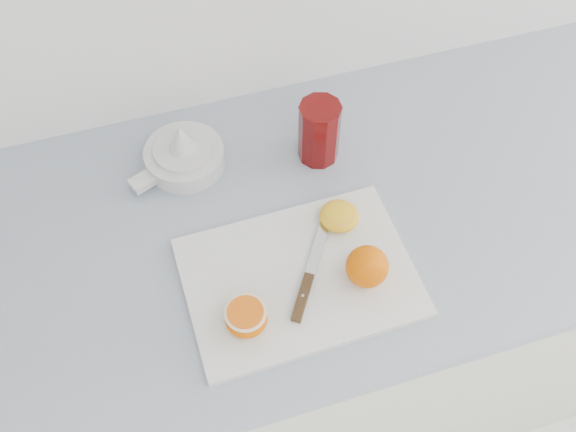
{
  "coord_description": "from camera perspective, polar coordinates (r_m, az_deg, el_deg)",
  "views": [
    {
      "loc": [
        -0.45,
        1.11,
        1.79
      ],
      "look_at": [
        -0.28,
        1.65,
        0.96
      ],
      "focal_mm": 40.0,
      "sensor_mm": 36.0,
      "label": 1
    }
  ],
  "objects": [
    {
      "name": "counter",
      "position": [
        1.48,
        1.15,
        -9.48
      ],
      "size": [
        2.53,
        0.64,
        0.89
      ],
      "color": "silver",
      "rests_on": "ground"
    },
    {
      "name": "cutting_board",
      "position": [
        1.02,
        1.01,
        -5.45
      ],
      "size": [
        0.36,
        0.26,
        0.01
      ],
      "primitive_type": "cube",
      "rotation": [
        0.0,
        0.0,
        0.01
      ],
      "color": "silver",
      "rests_on": "counter"
    },
    {
      "name": "red_tumbler",
      "position": [
        1.13,
        2.78,
        7.33
      ],
      "size": [
        0.07,
        0.07,
        0.12
      ],
      "color": "#5D0808",
      "rests_on": "counter"
    },
    {
      "name": "half_orange",
      "position": [
        0.96,
        -3.75,
        -8.99
      ],
      "size": [
        0.06,
        0.06,
        0.04
      ],
      "color": "#E35E00",
      "rests_on": "cutting_board"
    },
    {
      "name": "whole_orange",
      "position": [
        0.99,
        7.04,
        -4.5
      ],
      "size": [
        0.07,
        0.07,
        0.07
      ],
      "color": "#E35E00",
      "rests_on": "cutting_board"
    },
    {
      "name": "citrus_juicer",
      "position": [
        1.15,
        -9.29,
        5.43
      ],
      "size": [
        0.18,
        0.14,
        0.1
      ],
      "color": "white",
      "rests_on": "counter"
    },
    {
      "name": "paring_knife",
      "position": [
        1.0,
        1.57,
        -6.43
      ],
      "size": [
        0.12,
        0.17,
        0.01
      ],
      "color": "#402918",
      "rests_on": "cutting_board"
    },
    {
      "name": "squeezed_shell",
      "position": [
        1.06,
        4.58,
        0.02
      ],
      "size": [
        0.07,
        0.07,
        0.03
      ],
      "color": "gold",
      "rests_on": "cutting_board"
    }
  ]
}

